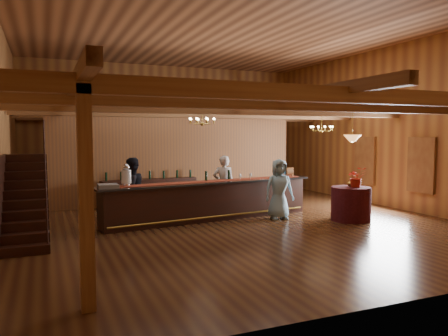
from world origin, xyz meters
name	(u,v)px	position (x,y,z in m)	size (l,w,h in m)	color
floor	(228,219)	(0.00, 0.00, 0.00)	(14.00, 14.00, 0.00)	#482B14
ceiling	(228,31)	(0.00, 0.00, 5.50)	(14.00, 14.00, 0.00)	#AE7043
wall_back	(166,129)	(0.00, 7.00, 2.75)	(12.00, 0.10, 5.50)	#A87135
wall_front	(415,118)	(0.00, -7.00, 2.75)	(12.00, 0.10, 5.50)	#A87135
wall_right	(387,127)	(6.00, 0.00, 2.75)	(0.10, 14.00, 5.50)	#A87135
beam_grid	(221,110)	(0.00, 0.51, 3.24)	(11.90, 13.90, 0.39)	olive
support_posts	(234,166)	(0.00, -0.50, 1.60)	(9.20, 10.20, 3.20)	olive
partition_wall	(178,161)	(-0.50, 3.50, 1.55)	(9.00, 0.18, 3.10)	brown
window_right_front	(422,165)	(5.95, -1.60, 1.55)	(0.12, 1.05, 1.75)	white
window_right_back	(365,160)	(5.95, 1.00, 1.55)	(0.12, 1.05, 1.75)	white
staircase	(25,199)	(-5.45, -0.74, 1.00)	(1.00, 2.80, 2.00)	black
backroom_boxes	(169,183)	(-0.29, 5.50, 0.53)	(4.10, 0.60, 1.10)	black
tasting_bar	(210,200)	(-0.52, 0.08, 0.57)	(6.83, 1.75, 1.14)	black
beverage_dispenser	(126,176)	(-3.01, -0.21, 1.42)	(0.26, 0.26, 0.60)	silver
glass_rack_tray	(108,186)	(-3.51, -0.38, 1.18)	(0.50, 0.50, 0.10)	gray
raffle_drum	(289,171)	(2.34, 0.41, 1.31)	(0.34, 0.24, 0.30)	brown
bar_bottle_0	(206,176)	(-0.60, 0.20, 1.28)	(0.07, 0.07, 0.30)	black
bar_bottle_1	(229,175)	(0.17, 0.30, 1.28)	(0.07, 0.07, 0.30)	black
backbar_shelf	(150,192)	(-1.60, 3.20, 0.48)	(3.38, 0.53, 0.95)	black
round_table	(351,204)	(3.21, -1.64, 0.49)	(1.13, 1.13, 0.98)	#3D0E14
chandelier_left	(202,121)	(-0.59, 0.55, 2.92)	(0.80, 0.80, 0.44)	olive
chandelier_right	(322,128)	(4.33, 1.47, 2.73)	(0.80, 0.80, 0.63)	olive
pendant_lamp	(352,138)	(3.21, -1.64, 2.40)	(0.52, 0.52, 0.90)	olive
bartender	(224,184)	(0.24, 0.88, 0.92)	(0.67, 0.44, 1.84)	silver
staff_second	(131,189)	(-2.71, 0.74, 0.92)	(0.90, 0.70, 1.84)	black
guest	(279,189)	(1.39, -0.63, 0.89)	(0.87, 0.57, 1.78)	#7FADC2
floor_plant	(240,180)	(2.16, 3.82, 0.70)	(0.78, 0.62, 1.41)	#256D24
table_flowers	(356,177)	(3.31, -1.74, 1.28)	(0.53, 0.46, 0.59)	#A21E0F
table_vase	(351,181)	(3.30, -1.49, 1.15)	(0.16, 0.16, 0.33)	olive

